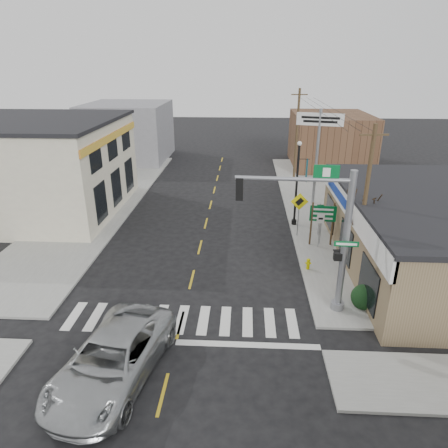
# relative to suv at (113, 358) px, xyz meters

# --- Properties ---
(ground) EXTENTS (140.00, 140.00, 0.00)m
(ground) POSITION_rel_suv_xyz_m (1.93, 3.29, -0.88)
(ground) COLOR black
(ground) RESTS_ON ground
(sidewalk_right) EXTENTS (6.00, 38.00, 0.13)m
(sidewalk_right) POSITION_rel_suv_xyz_m (10.93, 16.29, -0.81)
(sidewalk_right) COLOR gray
(sidewalk_right) RESTS_ON ground
(sidewalk_left) EXTENTS (6.00, 38.00, 0.13)m
(sidewalk_left) POSITION_rel_suv_xyz_m (-7.07, 16.29, -0.81)
(sidewalk_left) COLOR gray
(sidewalk_left) RESTS_ON ground
(center_line) EXTENTS (0.12, 56.00, 0.01)m
(center_line) POSITION_rel_suv_xyz_m (1.93, 11.29, -0.87)
(center_line) COLOR gold
(center_line) RESTS_ON ground
(crosswalk) EXTENTS (11.00, 2.20, 0.01)m
(crosswalk) POSITION_rel_suv_xyz_m (1.93, 3.69, -0.87)
(crosswalk) COLOR silver
(crosswalk) RESTS_ON ground
(left_building) EXTENTS (12.00, 12.00, 6.80)m
(left_building) POSITION_rel_suv_xyz_m (-11.07, 17.29, 2.52)
(left_building) COLOR beige
(left_building) RESTS_ON ground
(bldg_distant_right) EXTENTS (8.00, 10.00, 5.60)m
(bldg_distant_right) POSITION_rel_suv_xyz_m (13.93, 33.29, 1.92)
(bldg_distant_right) COLOR brown
(bldg_distant_right) RESTS_ON ground
(bldg_distant_left) EXTENTS (9.00, 10.00, 6.40)m
(bldg_distant_left) POSITION_rel_suv_xyz_m (-9.07, 35.29, 2.32)
(bldg_distant_left) COLOR gray
(bldg_distant_left) RESTS_ON ground
(suv) EXTENTS (4.05, 6.75, 1.75)m
(suv) POSITION_rel_suv_xyz_m (0.00, 0.00, 0.00)
(suv) COLOR #A0A3A5
(suv) RESTS_ON ground
(traffic_signal_pole) EXTENTS (5.40, 0.40, 6.85)m
(traffic_signal_pole) POSITION_rel_suv_xyz_m (8.32, 4.78, 3.32)
(traffic_signal_pole) COLOR gray
(traffic_signal_pole) RESTS_ON sidewalk_right
(guide_sign) EXTENTS (1.60, 0.14, 2.80)m
(guide_sign) POSITION_rel_suv_xyz_m (9.51, 11.81, 1.07)
(guide_sign) COLOR #4B3A23
(guide_sign) RESTS_ON sidewalk_right
(fire_hydrant) EXTENTS (0.20, 0.20, 0.65)m
(fire_hydrant) POSITION_rel_suv_xyz_m (8.30, 8.56, -0.39)
(fire_hydrant) COLOR #C4C000
(fire_hydrant) RESTS_ON sidewalk_right
(ped_crossing_sign) EXTENTS (1.14, 0.08, 2.95)m
(ped_crossing_sign) POSITION_rel_suv_xyz_m (8.23, 13.19, 1.25)
(ped_crossing_sign) COLOR gray
(ped_crossing_sign) RESTS_ON sidewalk_right
(lamp_post) EXTENTS (0.76, 0.60, 5.88)m
(lamp_post) POSITION_rel_suv_xyz_m (8.29, 15.16, 2.66)
(lamp_post) COLOR black
(lamp_post) RESTS_ON sidewalk_right
(dance_center_sign) EXTENTS (3.52, 0.22, 7.47)m
(dance_center_sign) POSITION_rel_suv_xyz_m (10.26, 19.80, 4.81)
(dance_center_sign) COLOR gray
(dance_center_sign) RESTS_ON sidewalk_right
(bare_tree) EXTENTS (2.67, 2.67, 5.34)m
(bare_tree) POSITION_rel_suv_xyz_m (10.86, 8.58, 3.45)
(bare_tree) COLOR black
(bare_tree) RESTS_ON sidewalk_right
(shrub_front) EXTENTS (1.22, 1.22, 0.92)m
(shrub_front) POSITION_rel_suv_xyz_m (10.41, 5.07, -0.29)
(shrub_front) COLOR #1B391A
(shrub_front) RESTS_ON sidewalk_right
(shrub_back) EXTENTS (0.96, 0.96, 0.72)m
(shrub_back) POSITION_rel_suv_xyz_m (12.87, 10.60, -0.39)
(shrub_back) COLOR black
(shrub_back) RESTS_ON sidewalk_right
(utility_pole_near) EXTENTS (1.41, 0.21, 8.09)m
(utility_pole_near) POSITION_rel_suv_xyz_m (10.70, 7.90, 3.40)
(utility_pole_near) COLOR #4B3521
(utility_pole_near) RESTS_ON sidewalk_right
(utility_pole_far) EXTENTS (1.48, 0.22, 8.51)m
(utility_pole_far) POSITION_rel_suv_xyz_m (9.43, 26.48, 3.62)
(utility_pole_far) COLOR #422D1D
(utility_pole_far) RESTS_ON sidewalk_right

